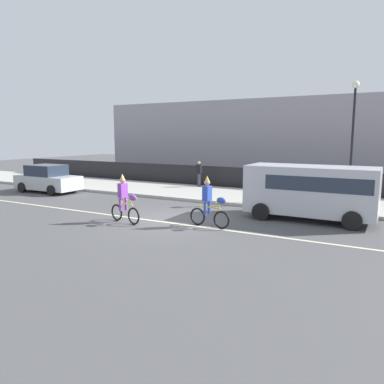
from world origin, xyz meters
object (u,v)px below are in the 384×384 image
(parked_car_silver, at_px, (48,179))
(parade_cyclist_purple, at_px, (125,201))
(street_lamp_post, at_px, (353,123))
(parade_cyclist_cobalt, at_px, (210,205))
(pedestrian_onlooker, at_px, (199,173))
(parked_van_silver, at_px, (312,189))

(parked_car_silver, bearing_deg, parade_cyclist_purple, -23.94)
(parade_cyclist_purple, distance_m, street_lamp_post, 11.87)
(parade_cyclist_purple, height_order, street_lamp_post, street_lamp_post)
(parked_car_silver, relative_size, street_lamp_post, 0.70)
(parade_cyclist_cobalt, height_order, street_lamp_post, street_lamp_post)
(parade_cyclist_cobalt, distance_m, street_lamp_post, 9.45)
(parked_car_silver, relative_size, pedestrian_onlooker, 2.53)
(parade_cyclist_purple, xyz_separation_m, parked_car_silver, (-9.21, 4.09, -0.06))
(parked_van_silver, xyz_separation_m, street_lamp_post, (0.84, 4.96, 2.71))
(parade_cyclist_cobalt, bearing_deg, parade_cyclist_purple, -163.24)
(street_lamp_post, bearing_deg, pedestrian_onlooker, 175.51)
(parked_van_silver, height_order, pedestrian_onlooker, parked_van_silver)
(parade_cyclist_cobalt, bearing_deg, pedestrian_onlooker, 120.16)
(parade_cyclist_cobalt, height_order, parked_car_silver, parade_cyclist_cobalt)
(parade_cyclist_purple, relative_size, street_lamp_post, 0.33)
(parade_cyclist_purple, bearing_deg, parade_cyclist_cobalt, 16.76)
(parade_cyclist_cobalt, height_order, pedestrian_onlooker, parade_cyclist_cobalt)
(parade_cyclist_cobalt, xyz_separation_m, parked_van_silver, (3.08, 3.04, 0.44))
(parade_cyclist_purple, xyz_separation_m, street_lamp_post, (7.12, 8.97, 3.15))
(parade_cyclist_cobalt, relative_size, parked_van_silver, 0.38)
(street_lamp_post, bearing_deg, parade_cyclist_cobalt, -116.11)
(parked_car_silver, height_order, street_lamp_post, street_lamp_post)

